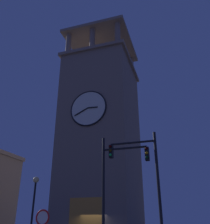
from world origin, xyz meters
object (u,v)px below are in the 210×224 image
(traffic_signal_near, at_px, (143,175))
(traffic_signal_far, at_px, (117,179))
(street_lamp, at_px, (34,198))
(no_horn_sign, at_px, (42,221))
(clocktower, at_px, (102,139))

(traffic_signal_near, height_order, traffic_signal_far, traffic_signal_near)
(traffic_signal_far, xyz_separation_m, street_lamp, (7.00, -2.87, -0.61))
(no_horn_sign, bearing_deg, clocktower, -82.16)
(traffic_signal_far, relative_size, no_horn_sign, 2.59)
(street_lamp, bearing_deg, no_horn_sign, 128.22)
(clocktower, height_order, street_lamp, clocktower)
(street_lamp, bearing_deg, clocktower, -97.65)
(traffic_signal_far, bearing_deg, no_horn_sign, 25.71)
(traffic_signal_near, bearing_deg, street_lamp, -18.35)
(traffic_signal_near, distance_m, no_horn_sign, 5.69)
(traffic_signal_near, height_order, street_lamp, traffic_signal_near)
(traffic_signal_far, height_order, no_horn_sign, traffic_signal_far)
(street_lamp, xyz_separation_m, no_horn_sign, (-3.56, 4.52, -1.55))
(traffic_signal_near, relative_size, traffic_signal_far, 1.01)
(traffic_signal_far, bearing_deg, clocktower, -67.91)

